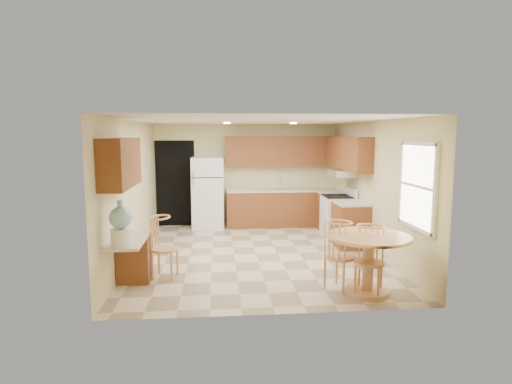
{
  "coord_description": "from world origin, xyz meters",
  "views": [
    {
      "loc": [
        -0.7,
        -7.84,
        2.26
      ],
      "look_at": [
        0.03,
        0.3,
        1.15
      ],
      "focal_mm": 30.0,
      "sensor_mm": 36.0,
      "label": 1
    }
  ],
  "objects": [
    {
      "name": "window",
      "position": [
        2.23,
        -1.85,
        1.5
      ],
      "size": [
        0.06,
        1.12,
        1.3
      ],
      "color": "white",
      "rests_on": "wall_right"
    },
    {
      "name": "counter_right_b",
      "position": [
        1.95,
        0.4,
        0.89
      ],
      "size": [
        0.63,
        0.8,
        0.04
      ],
      "primitive_type": "cube",
      "color": "beige",
      "rests_on": "base_cab_right_b"
    },
    {
      "name": "wall_right",
      "position": [
        2.25,
        0.0,
        1.25
      ],
      "size": [
        0.02,
        5.5,
        2.5
      ],
      "primitive_type": "cube",
      "color": "beige",
      "rests_on": "floor"
    },
    {
      "name": "can_light_b",
      "position": [
        0.9,
        1.2,
        2.48
      ],
      "size": [
        0.14,
        0.14,
        0.02
      ],
      "primitive_type": "cylinder",
      "color": "white",
      "rests_on": "ceiling"
    },
    {
      "name": "chair_table_b",
      "position": [
        1.4,
        -2.29,
        0.6
      ],
      "size": [
        0.43,
        0.5,
        0.98
      ],
      "rotation": [
        0.0,
        0.0,
        2.65
      ],
      "color": "#E3A671",
      "rests_on": "floor"
    },
    {
      "name": "wall_left",
      "position": [
        -2.25,
        0.0,
        1.25
      ],
      "size": [
        0.02,
        5.5,
        2.5
      ],
      "primitive_type": "cube",
      "color": "beige",
      "rests_on": "floor"
    },
    {
      "name": "chair_desk",
      "position": [
        -1.55,
        -1.29,
        0.59
      ],
      "size": [
        0.43,
        0.56,
        0.97
      ],
      "rotation": [
        0.0,
        0.0,
        -1.77
      ],
      "color": "#E3A671",
      "rests_on": "floor"
    },
    {
      "name": "desk_top",
      "position": [
        -2.0,
        -1.7,
        0.75
      ],
      "size": [
        0.5,
        1.2,
        0.04
      ],
      "primitive_type": "cube",
      "color": "beige",
      "rests_on": "desk_pedestal"
    },
    {
      "name": "counter_back",
      "position": [
        0.88,
        2.45,
        0.89
      ],
      "size": [
        2.75,
        0.63,
        0.04
      ],
      "primitive_type": "cube",
      "color": "beige",
      "rests_on": "base_cab_back"
    },
    {
      "name": "counter_right_a",
      "position": [
        1.95,
        1.85,
        0.89
      ],
      "size": [
        0.63,
        0.59,
        0.04
      ],
      "primitive_type": "cube",
      "color": "beige",
      "rests_on": "base_cab_right_a"
    },
    {
      "name": "ceiling",
      "position": [
        0.0,
        0.0,
        2.5
      ],
      "size": [
        4.5,
        5.5,
        0.02
      ],
      "primitive_type": "cube",
      "color": "white",
      "rests_on": "wall_back"
    },
    {
      "name": "dining_table",
      "position": [
        1.4,
        -2.17,
        0.56
      ],
      "size": [
        1.15,
        1.15,
        0.85
      ],
      "rotation": [
        0.0,
        0.0,
        0.26
      ],
      "color": "#E3A671",
      "rests_on": "floor"
    },
    {
      "name": "base_cab_right_a",
      "position": [
        1.95,
        1.85,
        0.43
      ],
      "size": [
        0.6,
        0.59,
        0.87
      ],
      "primitive_type": "cube",
      "color": "brown",
      "rests_on": "floor"
    },
    {
      "name": "can_light_a",
      "position": [
        -0.5,
        1.2,
        2.48
      ],
      "size": [
        0.14,
        0.14,
        0.02
      ],
      "primitive_type": "cylinder",
      "color": "white",
      "rests_on": "ceiling"
    },
    {
      "name": "wall_back",
      "position": [
        0.0,
        2.75,
        1.25
      ],
      "size": [
        4.5,
        0.02,
        2.5
      ],
      "primitive_type": "cube",
      "color": "beige",
      "rests_on": "floor"
    },
    {
      "name": "water_crock",
      "position": [
        -2.0,
        -2.12,
        1.05
      ],
      "size": [
        0.3,
        0.3,
        0.62
      ],
      "color": "white",
      "rests_on": "desk_top"
    },
    {
      "name": "range_hood",
      "position": [
        2.0,
        1.18,
        1.42
      ],
      "size": [
        0.5,
        0.76,
        0.14
      ],
      "primitive_type": "cube",
      "color": "silver",
      "rests_on": "upper_cab_right"
    },
    {
      "name": "upper_cab_back",
      "position": [
        0.88,
        2.58,
        1.85
      ],
      "size": [
        2.75,
        0.33,
        0.7
      ],
      "primitive_type": "cube",
      "color": "brown",
      "rests_on": "wall_back"
    },
    {
      "name": "chair_table_a",
      "position": [
        1.07,
        -2.01,
        0.61
      ],
      "size": [
        0.44,
        0.55,
        1.0
      ],
      "rotation": [
        0.0,
        0.0,
        -0.84
      ],
      "color": "#E3A671",
      "rests_on": "floor"
    },
    {
      "name": "sink",
      "position": [
        0.85,
        2.45,
        0.91
      ],
      "size": [
        0.78,
        0.44,
        0.01
      ],
      "primitive_type": "cube",
      "color": "silver",
      "rests_on": "counter_back"
    },
    {
      "name": "upper_cab_right",
      "position": [
        2.08,
        1.21,
        1.85
      ],
      "size": [
        0.33,
        2.42,
        0.7
      ],
      "primitive_type": "cube",
      "color": "brown",
      "rests_on": "wall_right"
    },
    {
      "name": "doorway",
      "position": [
        -1.75,
        2.73,
        1.05
      ],
      "size": [
        0.9,
        0.02,
        2.1
      ],
      "primitive_type": "cube",
      "color": "black",
      "rests_on": "floor"
    },
    {
      "name": "floor",
      "position": [
        0.0,
        0.0,
        0.0
      ],
      "size": [
        5.5,
        5.5,
        0.0
      ],
      "primitive_type": "plane",
      "color": "beige",
      "rests_on": "ground"
    },
    {
      "name": "base_cab_back",
      "position": [
        0.88,
        2.45,
        0.43
      ],
      "size": [
        2.75,
        0.6,
        0.87
      ],
      "primitive_type": "cube",
      "color": "brown",
      "rests_on": "floor"
    },
    {
      "name": "wall_front",
      "position": [
        0.0,
        -2.75,
        1.25
      ],
      "size": [
        4.5,
        0.02,
        2.5
      ],
      "primitive_type": "cube",
      "color": "beige",
      "rests_on": "floor"
    },
    {
      "name": "refrigerator",
      "position": [
        -0.95,
        2.4,
        0.85
      ],
      "size": [
        0.75,
        0.73,
        1.71
      ],
      "color": "white",
      "rests_on": "floor"
    },
    {
      "name": "stove",
      "position": [
        1.92,
        1.18,
        0.47
      ],
      "size": [
        0.65,
        0.76,
        1.09
      ],
      "color": "white",
      "rests_on": "floor"
    },
    {
      "name": "base_cab_right_b",
      "position": [
        1.95,
        0.4,
        0.43
      ],
      "size": [
        0.6,
        0.8,
        0.87
      ],
      "primitive_type": "cube",
      "color": "brown",
      "rests_on": "floor"
    },
    {
      "name": "upper_cab_left",
      "position": [
        -2.08,
        -1.6,
        1.85
      ],
      "size": [
        0.33,
        1.4,
        0.7
      ],
      "primitive_type": "cube",
      "color": "brown",
      "rests_on": "wall_left"
    },
    {
      "name": "desk_pedestal",
      "position": [
        -2.0,
        -1.32,
        0.36
      ],
      "size": [
        0.48,
        0.42,
        0.72
      ],
      "primitive_type": "cube",
      "color": "brown",
      "rests_on": "floor"
    }
  ]
}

